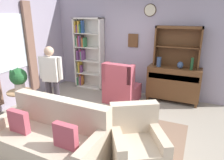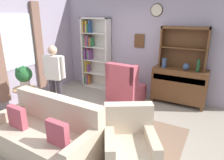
% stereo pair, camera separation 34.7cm
% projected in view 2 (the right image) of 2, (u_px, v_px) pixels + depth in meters
% --- Properties ---
extents(ground_plane, '(5.40, 4.60, 0.02)m').
position_uv_depth(ground_plane, '(103.00, 126.00, 4.13)').
color(ground_plane, '#9E9384').
extents(wall_back, '(5.00, 0.09, 2.80)m').
position_uv_depth(wall_back, '(143.00, 44.00, 5.45)').
color(wall_back, '#A399AD').
rests_on(wall_back, ground_plane).
extents(wall_left, '(0.16, 4.20, 2.80)m').
position_uv_depth(wall_left, '(14.00, 48.00, 4.87)').
color(wall_left, '#A399AD').
rests_on(wall_left, ground_plane).
extents(area_rug, '(2.78, 2.04, 0.01)m').
position_uv_depth(area_rug, '(104.00, 136.00, 3.78)').
color(area_rug, '#846651').
rests_on(area_rug, ground_plane).
extents(bookshelf, '(0.90, 0.30, 2.10)m').
position_uv_depth(bookshelf, '(94.00, 53.00, 6.10)').
color(bookshelf, silver).
rests_on(bookshelf, ground_plane).
extents(sideboard, '(1.30, 0.45, 0.92)m').
position_uv_depth(sideboard, '(179.00, 85.00, 5.00)').
color(sideboard, brown).
rests_on(sideboard, ground_plane).
extents(sideboard_hutch, '(1.10, 0.26, 1.00)m').
position_uv_depth(sideboard_hutch, '(184.00, 42.00, 4.77)').
color(sideboard_hutch, brown).
rests_on(sideboard_hutch, sideboard).
extents(vase_tall, '(0.11, 0.11, 0.24)m').
position_uv_depth(vase_tall, '(164.00, 63.00, 4.95)').
color(vase_tall, '#33476B').
rests_on(vase_tall, sideboard).
extents(vase_round, '(0.15, 0.15, 0.17)m').
position_uv_depth(vase_round, '(186.00, 67.00, 4.73)').
color(vase_round, '#33476B').
rests_on(vase_round, sideboard).
extents(bottle_wine, '(0.07, 0.07, 0.29)m').
position_uv_depth(bottle_wine, '(198.00, 66.00, 4.57)').
color(bottle_wine, '#194223').
rests_on(bottle_wine, sideboard).
extents(couch_floral, '(1.82, 0.90, 0.90)m').
position_uv_depth(couch_floral, '(47.00, 135.00, 3.25)').
color(couch_floral, beige).
rests_on(couch_floral, ground_plane).
extents(armchair_floral, '(1.05, 1.06, 0.88)m').
position_uv_depth(armchair_floral, '(130.00, 147.00, 3.00)').
color(armchair_floral, beige).
rests_on(armchair_floral, ground_plane).
extents(wingback_chair, '(0.83, 0.85, 1.05)m').
position_uv_depth(wingback_chair, '(125.00, 88.00, 5.13)').
color(wingback_chair, '#B74C5B').
rests_on(wingback_chair, ground_plane).
extents(plant_stand, '(0.52, 0.52, 0.60)m').
position_uv_depth(plant_stand, '(26.00, 98.00, 4.58)').
color(plant_stand, '#A87F56').
rests_on(plant_stand, ground_plane).
extents(potted_plant_large, '(0.36, 0.36, 0.50)m').
position_uv_depth(potted_plant_large, '(24.00, 75.00, 4.45)').
color(potted_plant_large, beige).
rests_on(potted_plant_large, plant_stand).
extents(potted_plant_small, '(0.19, 0.19, 0.26)m').
position_uv_depth(potted_plant_small, '(44.00, 103.00, 4.83)').
color(potted_plant_small, beige).
rests_on(potted_plant_small, ground_plane).
extents(person_reading, '(0.52, 0.28, 1.56)m').
position_uv_depth(person_reading, '(55.00, 75.00, 4.41)').
color(person_reading, '#38333D').
rests_on(person_reading, ground_plane).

